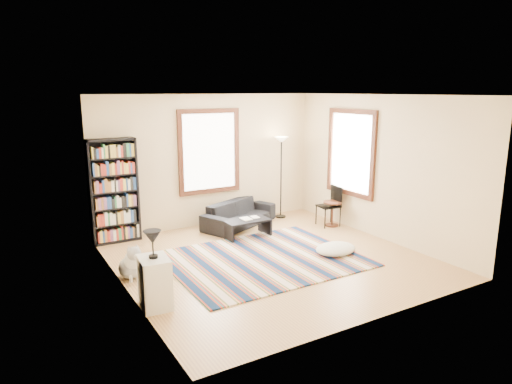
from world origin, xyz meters
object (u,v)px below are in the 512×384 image
sofa (239,214)px  folding_chair (328,206)px  floor_cushion (336,249)px  white_cabinet (155,283)px  coffee_table (247,228)px  bookshelf (114,191)px  side_table (332,214)px  floor_lamp (281,178)px  dog (130,261)px

sofa → folding_chair: 1.94m
floor_cushion → white_cabinet: bearing=-174.2°
floor_cushion → coffee_table: bearing=118.4°
coffee_table → bookshelf: bearing=155.9°
folding_chair → sofa: bearing=156.1°
sofa → folding_chair: folding_chair is taller
side_table → white_cabinet: (-4.50, -1.74, 0.08)m
floor_lamp → dog: 4.36m
sofa → folding_chair: bearing=-53.5°
folding_chair → dog: size_ratio=1.55×
floor_lamp → white_cabinet: size_ratio=2.66×
coffee_table → side_table: side_table is taller
folding_chair → dog: (-4.48, -0.66, -0.15)m
coffee_table → side_table: size_ratio=1.67×
floor_lamp → dog: (-3.95, -1.73, -0.65)m
floor_cushion → floor_lamp: floor_lamp is taller
floor_lamp → dog: floor_lamp is taller
white_cabinet → floor_cushion: bearing=11.3°
bookshelf → floor_lamp: (3.70, -0.17, -0.07)m
floor_lamp → folding_chair: (0.52, -1.07, -0.50)m
side_table → white_cabinet: white_cabinet is taller
sofa → floor_lamp: floor_lamp is taller
bookshelf → dog: bookshelf is taller
white_cabinet → dog: (-0.03, 1.15, -0.07)m
coffee_table → floor_lamp: bearing=32.0°
bookshelf → side_table: bearing=-17.1°
coffee_table → folding_chair: folding_chair is taller
floor_cushion → floor_lamp: bearing=79.2°
folding_chair → floor_lamp: bearing=122.4°
side_table → floor_cushion: bearing=-127.4°
floor_cushion → dog: size_ratio=1.39×
coffee_table → folding_chair: 1.94m
sofa → bookshelf: bookshelf is taller
sofa → side_table: side_table is taller
coffee_table → white_cabinet: white_cabinet is taller
white_cabinet → dog: 1.15m
bookshelf → side_table: size_ratio=3.70×
floor_lamp → floor_cushion: bearing=-100.8°
folding_chair → floor_cushion: bearing=-118.3°
bookshelf → dog: bearing=-97.6°
dog → white_cabinet: bearing=-96.0°
bookshelf → coffee_table: 2.66m
white_cabinet → folding_chair: bearing=27.7°
sofa → bookshelf: bearing=150.7°
sofa → coffee_table: sofa is taller
sofa → side_table: bearing=-54.6°
coffee_table → dog: (-2.57, -0.86, 0.10)m
bookshelf → coffee_table: bookshelf is taller
bookshelf → floor_lamp: 3.70m
floor_lamp → white_cabinet: (-3.93, -2.88, -0.58)m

